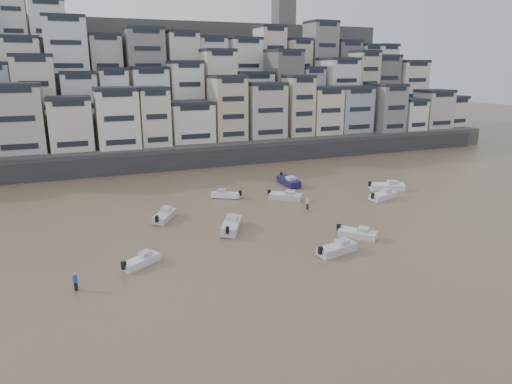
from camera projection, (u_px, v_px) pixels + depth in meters
name	position (u px, v px, depth m)	size (l,w,h in m)	color
ground	(305.00, 382.00, 28.99)	(400.00, 400.00, 0.00)	brown
harbor_wall	(195.00, 159.00, 90.20)	(140.00, 3.00, 3.50)	#38383A
hillside	(173.00, 91.00, 124.50)	(141.04, 66.00, 50.00)	#4C4C47
boat_a	(337.00, 247.00, 48.89)	(5.19, 1.70, 1.42)	silver
boat_b	(358.00, 232.00, 53.33)	(4.85, 1.59, 1.32)	silver
boat_c	(231.00, 224.00, 55.70)	(6.37, 2.08, 1.74)	silver
boat_d	(383.00, 194.00, 68.89)	(5.33, 1.74, 1.45)	silver
boat_e	(285.00, 195.00, 68.55)	(5.34, 1.75, 1.46)	silver
boat_f	(164.00, 214.00, 59.52)	(5.45, 1.79, 1.49)	silver
boat_g	(387.00, 185.00, 73.84)	(6.01, 1.97, 1.64)	white
boat_h	(226.00, 194.00, 69.58)	(4.79, 1.57, 1.31)	white
boat_i	(289.00, 180.00, 77.04)	(6.46, 2.11, 1.76)	#151742
boat_j	(141.00, 260.00, 45.93)	(4.57, 1.49, 1.25)	silver
person_blue	(75.00, 281.00, 40.71)	(0.44, 0.44, 1.74)	blue
person_pink	(308.00, 203.00, 63.98)	(0.44, 0.44, 1.74)	#E8ABA4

